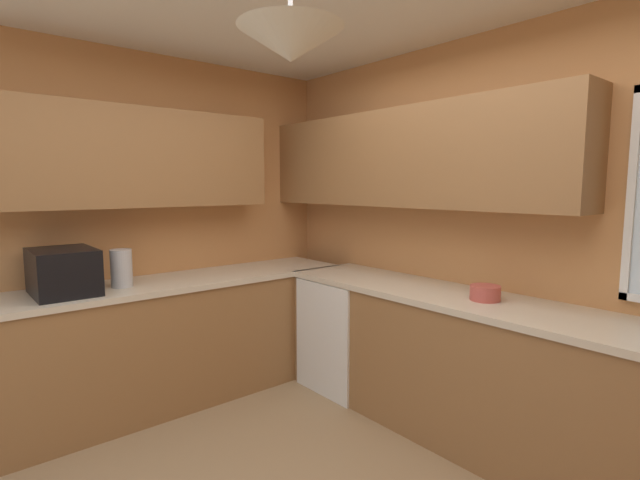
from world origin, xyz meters
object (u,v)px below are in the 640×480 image
at_px(dishwasher, 349,332).
at_px(bowl, 485,293).
at_px(kettle, 121,268).
at_px(microwave, 63,272).

height_order(dishwasher, bowl, bowl).
bearing_deg(kettle, bowl, 41.04).
bearing_deg(kettle, dishwasher, 67.37).
relative_size(dishwasher, kettle, 3.37).
distance_m(dishwasher, kettle, 1.77).
bearing_deg(bowl, kettle, -138.96).
xyz_separation_m(kettle, bowl, (1.80, 1.57, -0.08)).
height_order(dishwasher, microwave, microwave).
distance_m(kettle, bowl, 2.39).
distance_m(dishwasher, microwave, 2.09).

